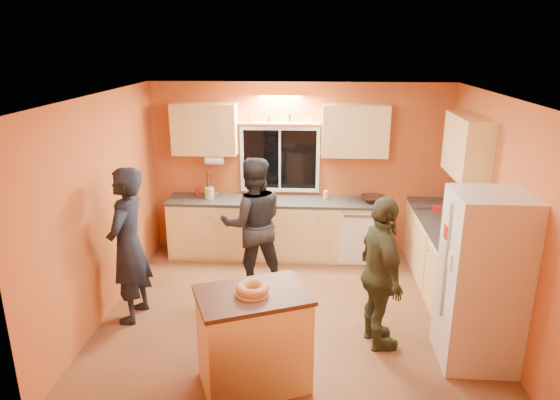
# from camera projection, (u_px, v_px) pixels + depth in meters

# --- Properties ---
(ground) EXTENTS (4.50, 4.50, 0.00)m
(ground) POSITION_uv_depth(u_px,v_px,m) (294.00, 313.00, 6.08)
(ground) COLOR brown
(ground) RESTS_ON ground
(room_shell) EXTENTS (4.54, 4.04, 2.61)m
(room_shell) POSITION_uv_depth(u_px,v_px,m) (306.00, 176.00, 5.97)
(room_shell) COLOR #C46432
(room_shell) RESTS_ON ground
(back_counter) EXTENTS (4.23, 0.62, 0.90)m
(back_counter) POSITION_uv_depth(u_px,v_px,m) (299.00, 228.00, 7.56)
(back_counter) COLOR #E0BF76
(back_counter) RESTS_ON ground
(right_counter) EXTENTS (0.62, 1.84, 0.90)m
(right_counter) POSITION_uv_depth(u_px,v_px,m) (450.00, 266.00, 6.30)
(right_counter) COLOR #E0BF76
(right_counter) RESTS_ON ground
(refrigerator) EXTENTS (0.72, 0.70, 1.80)m
(refrigerator) POSITION_uv_depth(u_px,v_px,m) (482.00, 280.00, 4.93)
(refrigerator) COLOR silver
(refrigerator) RESTS_ON ground
(island) EXTENTS (1.19, 1.02, 0.97)m
(island) POSITION_uv_depth(u_px,v_px,m) (253.00, 339.00, 4.68)
(island) COLOR #E0BF76
(island) RESTS_ON ground
(bundt_pastry) EXTENTS (0.31, 0.31, 0.09)m
(bundt_pastry) POSITION_uv_depth(u_px,v_px,m) (253.00, 289.00, 4.52)
(bundt_pastry) COLOR tan
(bundt_pastry) RESTS_ON island
(person_left) EXTENTS (0.49, 0.71, 1.84)m
(person_left) POSITION_uv_depth(u_px,v_px,m) (128.00, 246.00, 5.71)
(person_left) COLOR black
(person_left) RESTS_ON ground
(person_center) EXTENTS (1.00, 0.86, 1.77)m
(person_center) POSITION_uv_depth(u_px,v_px,m) (253.00, 224.00, 6.52)
(person_center) COLOR black
(person_center) RESTS_ON ground
(person_right) EXTENTS (0.62, 1.05, 1.68)m
(person_right) POSITION_uv_depth(u_px,v_px,m) (381.00, 274.00, 5.20)
(person_right) COLOR #2E321F
(person_right) RESTS_ON ground
(mixing_bowl) EXTENTS (0.40, 0.40, 0.09)m
(mixing_bowl) POSITION_uv_depth(u_px,v_px,m) (373.00, 199.00, 7.35)
(mixing_bowl) COLOR black
(mixing_bowl) RESTS_ON back_counter
(utensil_crock) EXTENTS (0.14, 0.14, 0.17)m
(utensil_crock) POSITION_uv_depth(u_px,v_px,m) (209.00, 193.00, 7.49)
(utensil_crock) COLOR beige
(utensil_crock) RESTS_ON back_counter
(potted_plant) EXTENTS (0.33, 0.31, 0.31)m
(potted_plant) POSITION_uv_depth(u_px,v_px,m) (452.00, 222.00, 6.07)
(potted_plant) COLOR gray
(potted_plant) RESTS_ON right_counter
(red_box) EXTENTS (0.19, 0.17, 0.07)m
(red_box) POSITION_uv_depth(u_px,v_px,m) (437.00, 209.00, 6.91)
(red_box) COLOR maroon
(red_box) RESTS_ON right_counter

